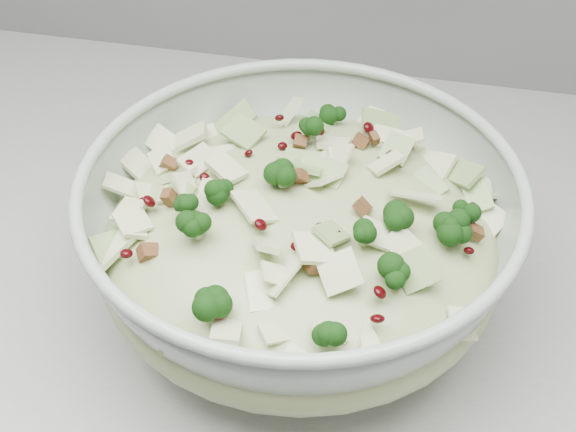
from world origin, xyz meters
name	(u,v)px	position (x,y,z in m)	size (l,w,h in m)	color
mixing_bowl	(300,241)	(0.24, 1.60, 0.97)	(0.37, 0.37, 0.14)	#A4B5A8
salad	(300,221)	(0.24, 1.60, 0.99)	(0.43, 0.43, 0.14)	#9FAE77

